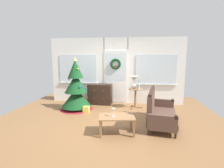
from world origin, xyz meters
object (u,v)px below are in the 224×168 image
Objects in this scene: dresser_cabinet at (100,94)px; table_lamp at (134,80)px; flower_vase at (139,86)px; christmas_tree at (76,91)px; wine_glass at (113,111)px; gift_box at (86,109)px; settee_sofa at (158,111)px; side_table at (135,94)px; coffee_table at (117,119)px.

table_lamp is at bearing -12.89° from dresser_cabinet.
christmas_tree is at bearing -170.42° from flower_vase.
christmas_tree is at bearing 130.62° from wine_glass.
table_lamp is 2.20× the size of gift_box.
dresser_cabinet is 2.64m from settee_sofa.
christmas_tree is 2.07m from table_lamp.
flower_vase reaches higher than dresser_cabinet.
table_lamp is at bearing 78.13° from wine_glass.
wine_glass is 1.89m from gift_box.
side_table reaches higher than wine_glass.
wine_glass is (-0.47, -2.23, -0.41)m from table_lamp.
dresser_cabinet is 2.65m from coffee_table.
coffee_table is at bearing -50.97° from gift_box.
table_lamp is 2.31m from coffee_table.
gift_box is at bearing -159.01° from flower_vase.
christmas_tree is 1.97× the size of dresser_cabinet.
flower_vase reaches higher than coffee_table.
table_lamp is (1.99, 0.46, 0.33)m from christmas_tree.
dresser_cabinet is 0.54× the size of settee_sofa.
dresser_cabinet is at bearing 108.08° from wine_glass.
christmas_tree reaches higher than coffee_table.
christmas_tree is at bearing -166.90° from table_lamp.
christmas_tree reaches higher than side_table.
gift_box is at bearing 129.03° from coffee_table.
side_table is (2.05, 0.42, -0.16)m from christmas_tree.
wine_glass is (-1.14, -0.76, 0.20)m from settee_sofa.
christmas_tree is 0.77m from gift_box.
settee_sofa is 2.35m from gift_box.
gift_box is at bearing -34.16° from christmas_tree.
side_table reaches higher than gift_box.
side_table is at bearing 11.66° from christmas_tree.
coffee_table is 0.23m from wine_glass.
coffee_table is 1.87m from gift_box.
gift_box is (0.43, -0.29, -0.56)m from christmas_tree.
flower_vase is 2.21m from coffee_table.
gift_box is at bearing 126.30° from wine_glass.
table_lamp is at bearing 13.10° from christmas_tree.
coffee_table is (-1.06, -0.72, -0.01)m from settee_sofa.
wine_glass is (0.83, -2.53, 0.19)m from dresser_cabinet.
gift_box is (-1.71, -0.66, -0.72)m from flower_vase.
settee_sofa is 1.56m from side_table.
coffee_table reaches higher than gift_box.
christmas_tree is 1.97× the size of coffee_table.
table_lamp is at bearing 79.91° from coffee_table.
dresser_cabinet is at bearing 164.76° from flower_vase.
side_table is 2.02× the size of flower_vase.
dresser_cabinet reaches higher than coffee_table.
side_table is 1.81m from gift_box.
christmas_tree is at bearing 132.73° from coffee_table.
flower_vase is at bearing 110.29° from settee_sofa.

